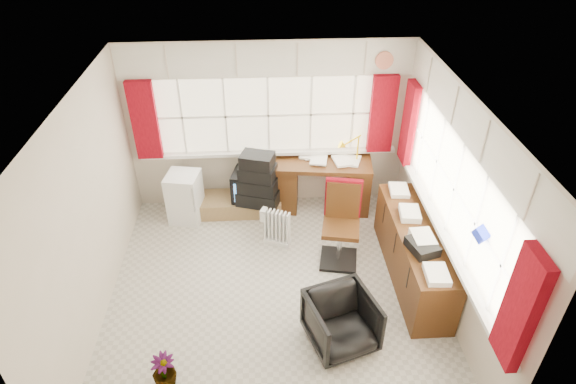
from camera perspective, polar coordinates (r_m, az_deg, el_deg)
The scene contains 20 objects.
ground at distance 6.06m, azimuth -1.54°, elevation -11.77°, with size 4.00×4.00×0.00m, color beige.
room_walls at distance 5.09m, azimuth -1.80°, elevation 0.02°, with size 4.00×4.00×4.00m.
window_back at distance 7.03m, azimuth -2.24°, elevation 5.22°, with size 3.70×0.12×3.60m.
window_right at distance 5.79m, azimuth 17.97°, elevation -3.88°, with size 0.12×3.70×3.60m.
curtains at distance 5.98m, azimuth 6.84°, elevation 4.96°, with size 3.83×3.83×1.15m.
overhead_cabinets at distance 5.70m, azimuth 7.86°, elevation 12.22°, with size 3.98×3.98×0.48m.
desk at distance 7.22m, azimuth 4.12°, elevation 1.37°, with size 1.46×0.84×0.84m.
desk_lamp at distance 6.93m, azimuth 8.33°, elevation 5.87°, with size 0.16×0.13×0.43m.
task_chair at distance 6.21m, azimuth 6.37°, elevation -3.21°, with size 0.56×0.58×1.14m.
office_chair at distance 5.36m, azimuth 6.35°, elevation -15.02°, with size 0.68×0.70×0.63m, color black.
radiator at distance 6.60m, azimuth -1.28°, elevation -4.59°, with size 0.39×0.27×0.54m.
credenza at distance 6.20m, azimuth 14.63°, elevation -6.88°, with size 0.50×2.00×0.85m.
file_tray at distance 5.65m, azimuth 15.62°, elevation -6.23°, with size 0.27×0.35×0.12m, color black.
tv_bench at distance 7.30m, azimuth -6.37°, elevation -1.43°, with size 1.40×0.50×0.25m, color #9A7A4D.
crt_tv at distance 7.06m, azimuth -4.48°, elevation 0.77°, with size 0.58×0.55×0.45m.
hifi_stack at distance 6.88m, azimuth -3.57°, elevation 1.26°, with size 0.68×0.54×0.81m.
mini_fridge at distance 7.12m, azimuth -12.11°, elevation -0.59°, with size 0.52×0.53×0.76m.
spray_bottle_a at distance 7.18m, azimuth -3.27°, elevation -1.61°, with size 0.12×0.12×0.31m, color silver.
spray_bottle_b at distance 7.27m, azimuth 0.05°, elevation -1.75°, with size 0.08×0.08×0.17m, color #86C7BF.
flower_vase at distance 5.23m, azimuth -14.49°, elevation -19.90°, with size 0.24×0.24×0.43m, color black.
Camera 1 is at (-0.09, -4.20, 4.37)m, focal length 30.00 mm.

